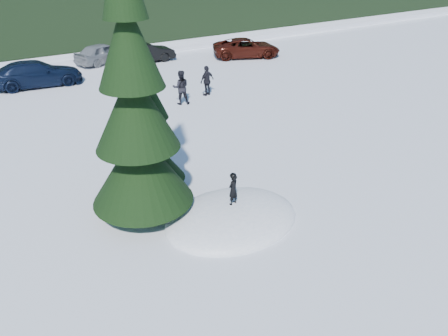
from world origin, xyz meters
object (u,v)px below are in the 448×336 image
spruce_short (151,134)px  child_skier (233,190)px  car_4 (103,53)px  car_6 (247,48)px  car_3 (37,74)px  adult_1 (207,81)px  adult_0 (181,87)px  car_5 (145,52)px  spruce_tall (136,119)px

spruce_short → child_skier: (1.34, -3.06, -1.10)m
spruce_short → child_skier: size_ratio=5.16×
car_4 → car_6: size_ratio=0.84×
child_skier → car_3: (-2.15, 18.28, -0.24)m
car_6 → spruce_short: bearing=158.7°
adult_1 → child_skier: bearing=48.2°
adult_0 → spruce_short: bearing=79.0°
car_4 → car_5: bearing=-138.6°
spruce_tall → adult_1: size_ratio=5.02×
spruce_tall → spruce_short: 2.11m
adult_0 → car_3: size_ratio=0.35×
car_3 → car_4: 6.18m
adult_0 → car_4: 10.97m
adult_1 → car_6: bearing=-153.8°
spruce_tall → car_3: (0.19, 16.62, -2.56)m
car_4 → car_6: car_4 is taller
spruce_tall → adult_0: (6.04, 8.95, -2.40)m
adult_0 → car_4: size_ratio=0.44×
spruce_short → car_4: spruce_short is taller
spruce_tall → spruce_short: size_ratio=1.60×
spruce_short → car_5: spruce_short is taller
spruce_short → car_5: (7.11, 17.08, -1.40)m
adult_0 → adult_1: size_ratio=1.08×
car_5 → car_6: bearing=-109.2°
adult_1 → car_3: (-7.79, 7.15, -0.09)m
child_skier → car_3: 18.41m
spruce_tall → child_skier: size_ratio=8.27×
child_skier → car_5: 20.95m
child_skier → car_6: child_skier is taller
car_6 → car_5: bearing=92.5°
car_3 → car_4: (5.24, 3.28, -0.05)m
spruce_tall → car_6: size_ratio=1.71×
car_4 → spruce_short: bearing=146.0°
adult_1 → adult_0: bearing=0.1°
spruce_short → child_skier: 3.52m
spruce_short → car_3: size_ratio=1.02×
child_skier → car_5: size_ratio=0.24×
spruce_tall → spruce_short: spruce_tall is taller
adult_0 → adult_1: 2.01m
child_skier → car_3: size_ratio=0.20×
child_skier → adult_0: adult_0 is taller
spruce_short → adult_1: 10.75m
car_3 → car_6: car_3 is taller
spruce_short → car_6: bearing=45.3°
spruce_tall → adult_1: spruce_tall is taller
car_6 → adult_0: bearing=150.1°
child_skier → adult_1: size_ratio=0.61×
adult_1 → car_5: adult_1 is taller
car_5 → adult_0: bearing=169.5°
car_3 → car_6: size_ratio=1.04×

